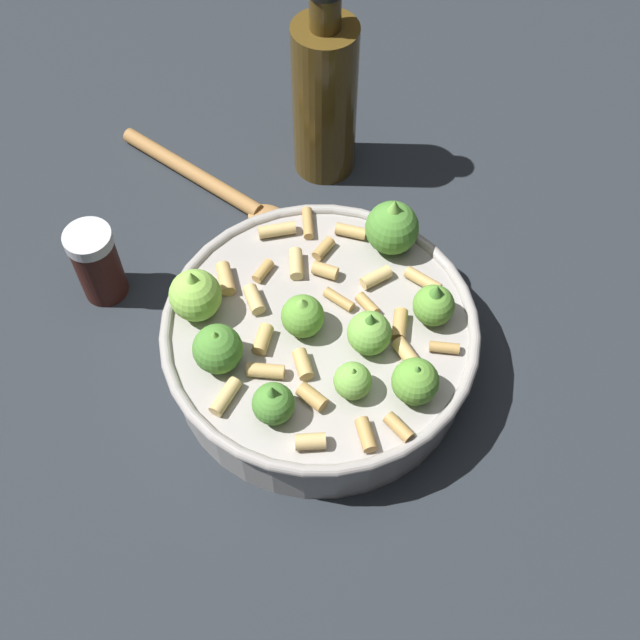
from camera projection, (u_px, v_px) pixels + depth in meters
name	position (u px, v px, depth m)	size (l,w,h in m)	color
ground_plane	(320.00, 362.00, 0.72)	(2.40, 2.40, 0.00)	#23282D
cooking_pan	(320.00, 338.00, 0.69)	(0.27, 0.27, 0.12)	#9E9993
pepper_shaker	(97.00, 263.00, 0.73)	(0.04, 0.04, 0.08)	#33140F
olive_oil_bottle	(325.00, 96.00, 0.78)	(0.06, 0.06, 0.22)	#4C3814
wooden_spoon	(216.00, 187.00, 0.83)	(0.18, 0.17, 0.02)	#9E703D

